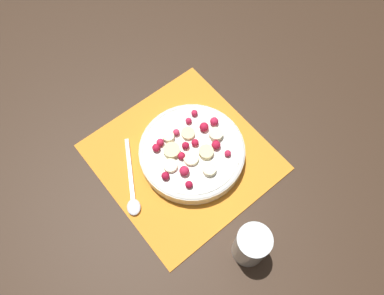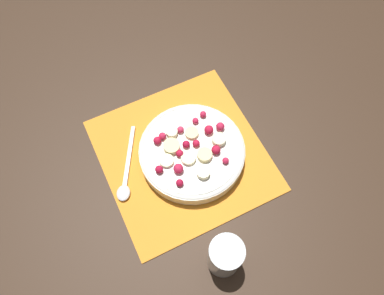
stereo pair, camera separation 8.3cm
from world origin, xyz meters
TOP-DOWN VIEW (x-y plane):
  - ground_plane at (0.00, 0.00)m, footprint 3.00×3.00m
  - placemat at (0.00, 0.00)m, footprint 0.37×0.36m
  - fruit_bowl at (-0.01, -0.02)m, footprint 0.24×0.24m
  - spoon at (0.00, 0.14)m, footprint 0.17×0.11m
  - drinking_glass at (-0.25, 0.03)m, footprint 0.07×0.07m

SIDE VIEW (x-z plane):
  - ground_plane at x=0.00m, z-range 0.00..0.00m
  - placemat at x=0.00m, z-range 0.00..0.01m
  - spoon at x=0.00m, z-range 0.01..0.01m
  - fruit_bowl at x=-0.01m, z-range 0.00..0.06m
  - drinking_glass at x=-0.25m, z-range 0.00..0.11m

